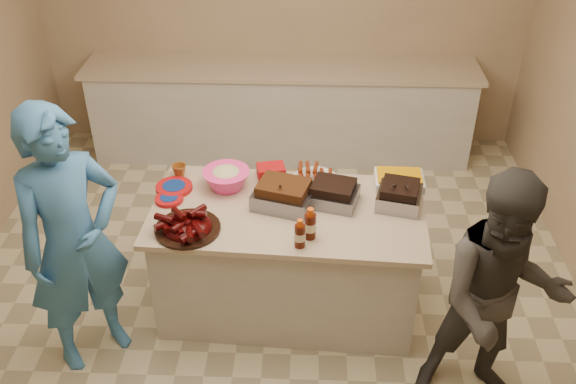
{
  "coord_description": "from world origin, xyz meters",
  "views": [
    {
      "loc": [
        0.27,
        -3.26,
        3.2
      ],
      "look_at": [
        0.14,
        0.11,
        0.93
      ],
      "focal_mm": 40.0,
      "sensor_mm": 36.0,
      "label": 1
    }
  ],
  "objects_px": {
    "rib_platter": "(188,230)",
    "mustard_bottle": "(274,188)",
    "bbq_bottle_a": "(300,246)",
    "bbq_bottle_b": "(310,237)",
    "roasting_pan": "(398,205)",
    "island": "(288,304)",
    "coleslaw_bowl": "(227,187)",
    "plastic_cup": "(180,177)",
    "guest_blue": "(99,347)"
  },
  "relations": [
    {
      "from": "bbq_bottle_b",
      "to": "guest_blue",
      "type": "height_order",
      "value": "bbq_bottle_b"
    },
    {
      "from": "roasting_pan",
      "to": "bbq_bottle_b",
      "type": "height_order",
      "value": "bbq_bottle_b"
    },
    {
      "from": "rib_platter",
      "to": "bbq_bottle_b",
      "type": "height_order",
      "value": "bbq_bottle_b"
    },
    {
      "from": "rib_platter",
      "to": "roasting_pan",
      "type": "height_order",
      "value": "rib_platter"
    },
    {
      "from": "bbq_bottle_a",
      "to": "mustard_bottle",
      "type": "distance_m",
      "value": 0.64
    },
    {
      "from": "bbq_bottle_a",
      "to": "mustard_bottle",
      "type": "relative_size",
      "value": 1.62
    },
    {
      "from": "bbq_bottle_b",
      "to": "rib_platter",
      "type": "bearing_deg",
      "value": 176.71
    },
    {
      "from": "rib_platter",
      "to": "guest_blue",
      "type": "bearing_deg",
      "value": -161.44
    },
    {
      "from": "roasting_pan",
      "to": "island",
      "type": "bearing_deg",
      "value": -160.61
    },
    {
      "from": "bbq_bottle_b",
      "to": "roasting_pan",
      "type": "bearing_deg",
      "value": 32.25
    },
    {
      "from": "mustard_bottle",
      "to": "plastic_cup",
      "type": "distance_m",
      "value": 0.66
    },
    {
      "from": "rib_platter",
      "to": "plastic_cup",
      "type": "xyz_separation_m",
      "value": [
        -0.16,
        0.6,
        0.0
      ]
    },
    {
      "from": "bbq_bottle_b",
      "to": "guest_blue",
      "type": "distance_m",
      "value": 1.61
    },
    {
      "from": "island",
      "to": "bbq_bottle_a",
      "type": "bearing_deg",
      "value": -73.71
    },
    {
      "from": "roasting_pan",
      "to": "coleslaw_bowl",
      "type": "bearing_deg",
      "value": -174.98
    },
    {
      "from": "roasting_pan",
      "to": "mustard_bottle",
      "type": "height_order",
      "value": "mustard_bottle"
    },
    {
      "from": "mustard_bottle",
      "to": "bbq_bottle_a",
      "type": "bearing_deg",
      "value": -72.71
    },
    {
      "from": "island",
      "to": "coleslaw_bowl",
      "type": "height_order",
      "value": "coleslaw_bowl"
    },
    {
      "from": "rib_platter",
      "to": "roasting_pan",
      "type": "bearing_deg",
      "value": 13.49
    },
    {
      "from": "coleslaw_bowl",
      "to": "plastic_cup",
      "type": "xyz_separation_m",
      "value": [
        -0.34,
        0.12,
        0.0
      ]
    },
    {
      "from": "island",
      "to": "guest_blue",
      "type": "height_order",
      "value": "island"
    },
    {
      "from": "coleslaw_bowl",
      "to": "bbq_bottle_b",
      "type": "bearing_deg",
      "value": -42.96
    },
    {
      "from": "mustard_bottle",
      "to": "guest_blue",
      "type": "bearing_deg",
      "value": -148.48
    },
    {
      "from": "bbq_bottle_a",
      "to": "bbq_bottle_b",
      "type": "relative_size",
      "value": 0.9
    },
    {
      "from": "rib_platter",
      "to": "island",
      "type": "bearing_deg",
      "value": 21.78
    },
    {
      "from": "roasting_pan",
      "to": "bbq_bottle_b",
      "type": "relative_size",
      "value": 1.29
    },
    {
      "from": "bbq_bottle_b",
      "to": "bbq_bottle_a",
      "type": "bearing_deg",
      "value": -124.25
    },
    {
      "from": "bbq_bottle_a",
      "to": "bbq_bottle_b",
      "type": "bearing_deg",
      "value": 55.75
    },
    {
      "from": "bbq_bottle_b",
      "to": "coleslaw_bowl",
      "type": "bearing_deg",
      "value": 137.04
    },
    {
      "from": "island",
      "to": "rib_platter",
      "type": "relative_size",
      "value": 4.32
    },
    {
      "from": "island",
      "to": "roasting_pan",
      "type": "distance_m",
      "value": 1.09
    },
    {
      "from": "roasting_pan",
      "to": "bbq_bottle_b",
      "type": "xyz_separation_m",
      "value": [
        -0.57,
        -0.36,
        0.0
      ]
    },
    {
      "from": "rib_platter",
      "to": "mustard_bottle",
      "type": "distance_m",
      "value": 0.69
    },
    {
      "from": "island",
      "to": "bbq_bottle_a",
      "type": "height_order",
      "value": "bbq_bottle_a"
    },
    {
      "from": "guest_blue",
      "to": "plastic_cup",
      "type": "bearing_deg",
      "value": 17.66
    },
    {
      "from": "roasting_pan",
      "to": "coleslaw_bowl",
      "type": "xyz_separation_m",
      "value": [
        -1.13,
        0.17,
        0.0
      ]
    },
    {
      "from": "roasting_pan",
      "to": "plastic_cup",
      "type": "distance_m",
      "value": 1.49
    },
    {
      "from": "guest_blue",
      "to": "island",
      "type": "bearing_deg",
      "value": -22.16
    },
    {
      "from": "coleslaw_bowl",
      "to": "plastic_cup",
      "type": "distance_m",
      "value": 0.36
    },
    {
      "from": "rib_platter",
      "to": "guest_blue",
      "type": "height_order",
      "value": "rib_platter"
    },
    {
      "from": "island",
      "to": "bbq_bottle_b",
      "type": "height_order",
      "value": "bbq_bottle_b"
    },
    {
      "from": "coleslaw_bowl",
      "to": "mustard_bottle",
      "type": "bearing_deg",
      "value": -0.42
    },
    {
      "from": "rib_platter",
      "to": "coleslaw_bowl",
      "type": "height_order",
      "value": "coleslaw_bowl"
    },
    {
      "from": "rib_platter",
      "to": "coleslaw_bowl",
      "type": "bearing_deg",
      "value": 69.25
    },
    {
      "from": "coleslaw_bowl",
      "to": "bbq_bottle_a",
      "type": "relative_size",
      "value": 1.66
    },
    {
      "from": "roasting_pan",
      "to": "guest_blue",
      "type": "height_order",
      "value": "roasting_pan"
    },
    {
      "from": "bbq_bottle_a",
      "to": "guest_blue",
      "type": "bearing_deg",
      "value": -176.46
    },
    {
      "from": "rib_platter",
      "to": "plastic_cup",
      "type": "relative_size",
      "value": 4.08
    },
    {
      "from": "plastic_cup",
      "to": "mustard_bottle",
      "type": "bearing_deg",
      "value": -10.58
    },
    {
      "from": "island",
      "to": "mustard_bottle",
      "type": "bearing_deg",
      "value": 116.72
    }
  ]
}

